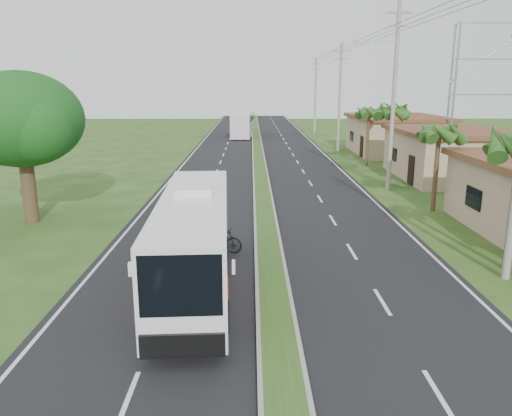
{
  "coord_description": "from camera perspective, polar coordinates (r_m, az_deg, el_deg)",
  "views": [
    {
      "loc": [
        -0.74,
        -14.87,
        6.84
      ],
      "look_at": [
        -0.53,
        5.48,
        1.8
      ],
      "focal_mm": 35.0,
      "sensor_mm": 36.0,
      "label": 1
    }
  ],
  "objects": [
    {
      "name": "utility_pole_b",
      "position": [
        34.14,
        15.43,
        12.44
      ],
      "size": [
        3.2,
        0.28,
        12.0
      ],
      "color": "gray",
      "rests_on": "ground"
    },
    {
      "name": "billboard_lattice",
      "position": [
        50.3,
        26.97,
        12.42
      ],
      "size": [
        10.18,
        1.18,
        12.07
      ],
      "color": "gray",
      "rests_on": "ground"
    },
    {
      "name": "palm_verge_b",
      "position": [
        28.82,
        20.22,
        8.13
      ],
      "size": [
        2.4,
        2.4,
        5.05
      ],
      "color": "#473321",
      "rests_on": "ground"
    },
    {
      "name": "ground",
      "position": [
        16.38,
        2.08,
        -10.77
      ],
      "size": [
        180.0,
        180.0,
        0.0
      ],
      "primitive_type": "plane",
      "color": "#264619",
      "rests_on": "ground"
    },
    {
      "name": "lane_edge_left",
      "position": [
        36.03,
        -10.11,
        2.75
      ],
      "size": [
        0.12,
        160.0,
        0.01
      ],
      "primitive_type": "cube",
      "color": "silver",
      "rests_on": "ground"
    },
    {
      "name": "coach_bus_far",
      "position": [
        68.53,
        -1.49,
        9.73
      ],
      "size": [
        3.11,
        11.39,
        3.28
      ],
      "rotation": [
        0.0,
        0.0,
        -0.06
      ],
      "color": "silver",
      "rests_on": "ground"
    },
    {
      "name": "median_strip",
      "position": [
        35.52,
        0.61,
        2.97
      ],
      "size": [
        1.2,
        160.0,
        0.18
      ],
      "color": "gray",
      "rests_on": "ground"
    },
    {
      "name": "road_asphalt",
      "position": [
        35.54,
        0.61,
        2.83
      ],
      "size": [
        14.0,
        160.0,
        0.02
      ],
      "primitive_type": "cube",
      "color": "black",
      "rests_on": "ground"
    },
    {
      "name": "utility_pole_c",
      "position": [
        53.68,
        9.55,
        12.47
      ],
      "size": [
        1.6,
        0.28,
        11.0
      ],
      "color": "gray",
      "rests_on": "ground"
    },
    {
      "name": "shop_mid",
      "position": [
        40.02,
        21.14,
        5.82
      ],
      "size": [
        7.6,
        10.6,
        3.67
      ],
      "color": "tan",
      "rests_on": "ground"
    },
    {
      "name": "shade_tree",
      "position": [
        27.42,
        -25.41,
        8.8
      ],
      "size": [
        6.3,
        6.0,
        7.54
      ],
      "color": "#473321",
      "rests_on": "ground"
    },
    {
      "name": "palm_verge_c",
      "position": [
        35.23,
        15.39,
        10.63
      ],
      "size": [
        2.4,
        2.4,
        5.85
      ],
      "color": "#473321",
      "rests_on": "ground"
    },
    {
      "name": "shop_far",
      "position": [
        53.19,
        15.66,
        8.1
      ],
      "size": [
        8.6,
        11.6,
        3.82
      ],
      "color": "tan",
      "rests_on": "ground"
    },
    {
      "name": "coach_bus_main",
      "position": [
        17.13,
        -7.05,
        -3.01
      ],
      "size": [
        2.73,
        10.69,
        3.43
      ],
      "rotation": [
        0.0,
        0.0,
        0.05
      ],
      "color": "white",
      "rests_on": "ground"
    },
    {
      "name": "motorcyclist",
      "position": [
        20.76,
        -4.05,
        -2.92
      ],
      "size": [
        1.91,
        0.98,
        2.34
      ],
      "rotation": [
        0.0,
        0.0,
        -0.27
      ],
      "color": "black",
      "rests_on": "ground"
    },
    {
      "name": "palm_verge_d",
      "position": [
        44.09,
        12.79,
        10.59
      ],
      "size": [
        2.4,
        2.4,
        5.25
      ],
      "color": "#473321",
      "rests_on": "ground"
    },
    {
      "name": "lane_edge_right",
      "position": [
        36.3,
        11.26,
        2.78
      ],
      "size": [
        0.12,
        160.0,
        0.01
      ],
      "primitive_type": "cube",
      "color": "silver",
      "rests_on": "ground"
    },
    {
      "name": "utility_pole_d",
      "position": [
        73.47,
        6.8,
        12.7
      ],
      "size": [
        1.6,
        0.28,
        10.5
      ],
      "color": "gray",
      "rests_on": "ground"
    }
  ]
}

